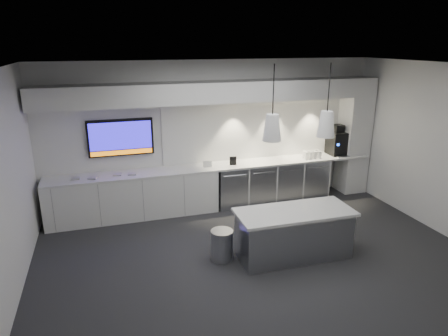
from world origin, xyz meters
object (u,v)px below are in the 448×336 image
object	(u,v)px
bin	(222,245)
coffee_machine	(337,142)
wall_tv	(121,138)
island	(293,233)

from	to	relation	value
bin	coffee_machine	bearing A→B (deg)	32.35
wall_tv	coffee_machine	world-z (taller)	wall_tv
wall_tv	coffee_machine	bearing A→B (deg)	-3.02
wall_tv	island	distance (m)	3.76
bin	coffee_machine	world-z (taller)	coffee_machine
island	bin	size ratio (longest dim) A/B	3.75
wall_tv	island	xyz separation A→B (m)	(2.46, -2.60, -1.16)
wall_tv	bin	size ratio (longest dim) A/B	2.50
island	coffee_machine	world-z (taller)	coffee_machine
wall_tv	island	size ratio (longest dim) A/B	0.67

